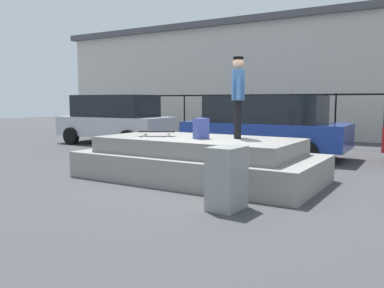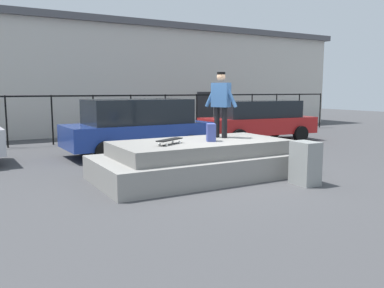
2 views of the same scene
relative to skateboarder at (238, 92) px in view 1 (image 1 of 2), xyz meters
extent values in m
plane|color=#424244|center=(-0.43, -0.60, -1.84)|extent=(60.00, 60.00, 0.00)
cube|color=gray|center=(-0.77, -0.28, -1.57)|extent=(5.07, 2.52, 0.55)
cube|color=gray|center=(-0.77, -0.28, -1.13)|extent=(4.16, 2.07, 0.33)
cylinder|color=black|center=(0.05, -0.10, -0.57)|extent=(0.14, 0.14, 0.78)
cylinder|color=black|center=(-0.05, 0.10, -0.57)|extent=(0.14, 0.14, 0.78)
cube|color=#33598C|center=(0.00, 0.00, 0.13)|extent=(0.43, 0.52, 0.61)
cylinder|color=#33598C|center=(0.13, -0.25, 0.11)|extent=(0.25, 0.36, 0.59)
cylinder|color=#33598C|center=(-0.13, 0.25, 0.11)|extent=(0.25, 0.36, 0.59)
sphere|color=tan|center=(0.00, 0.00, 0.58)|extent=(0.22, 0.22, 0.22)
cylinder|color=black|center=(0.00, 0.00, 0.68)|extent=(0.28, 0.28, 0.05)
cube|color=black|center=(-1.71, -0.50, -0.85)|extent=(0.79, 0.57, 0.02)
cylinder|color=silver|center=(-1.43, -0.46, -0.93)|extent=(0.06, 0.05, 0.06)
cylinder|color=silver|center=(-1.53, -0.28, -0.93)|extent=(0.06, 0.05, 0.06)
cylinder|color=silver|center=(-1.88, -0.72, -0.93)|extent=(0.06, 0.05, 0.06)
cylinder|color=silver|center=(-1.98, -0.54, -0.93)|extent=(0.06, 0.05, 0.06)
cube|color=#3F4C99|center=(-0.59, -0.48, -0.75)|extent=(0.30, 0.34, 0.42)
cube|color=#B7B7BC|center=(-7.00, 4.02, -1.16)|extent=(4.43, 2.08, 0.72)
cube|color=black|center=(-7.00, 4.02, -0.39)|extent=(3.11, 1.80, 0.82)
cylinder|color=black|center=(-8.39, 4.94, -1.52)|extent=(0.65, 0.25, 0.64)
cylinder|color=black|center=(-8.31, 2.99, -1.52)|extent=(0.65, 0.25, 0.64)
cylinder|color=black|center=(-5.69, 5.05, -1.52)|extent=(0.65, 0.25, 0.64)
cylinder|color=black|center=(-5.61, 3.10, -1.52)|extent=(0.65, 0.25, 0.64)
cube|color=navy|center=(-0.81, 3.63, -1.17)|extent=(4.77, 2.09, 0.70)
cube|color=black|center=(-0.81, 3.63, -0.43)|extent=(3.35, 1.82, 0.78)
cylinder|color=black|center=(-2.31, 4.58, -1.52)|extent=(0.65, 0.24, 0.64)
cylinder|color=black|center=(-2.24, 2.59, -1.52)|extent=(0.65, 0.24, 0.64)
cylinder|color=black|center=(0.61, 4.67, -1.52)|extent=(0.65, 0.24, 0.64)
cylinder|color=black|center=(0.68, 2.69, -1.52)|extent=(0.65, 0.24, 0.64)
cube|color=gray|center=(0.84, -2.15, -1.36)|extent=(0.47, 0.62, 0.97)
cylinder|color=black|center=(-12.43, 7.38, -0.89)|extent=(0.06, 0.06, 1.91)
cylinder|color=black|center=(-10.83, 7.38, -0.89)|extent=(0.06, 0.06, 1.91)
cylinder|color=black|center=(-9.23, 7.38, -0.89)|extent=(0.06, 0.06, 1.91)
cylinder|color=black|center=(-7.63, 7.38, -0.89)|extent=(0.06, 0.06, 1.91)
cylinder|color=black|center=(-6.03, 7.38, -0.89)|extent=(0.06, 0.06, 1.91)
cylinder|color=black|center=(-4.43, 7.38, -0.89)|extent=(0.06, 0.06, 1.91)
cylinder|color=black|center=(-2.83, 7.38, -0.89)|extent=(0.06, 0.06, 1.91)
cylinder|color=black|center=(-1.23, 7.38, -0.89)|extent=(0.06, 0.06, 1.91)
cylinder|color=black|center=(0.37, 7.38, -0.89)|extent=(0.06, 0.06, 1.91)
cylinder|color=black|center=(1.97, 7.38, -0.89)|extent=(0.06, 0.06, 1.91)
cube|color=black|center=(-0.43, 7.38, 0.03)|extent=(24.00, 0.04, 0.06)
cube|color=beige|center=(-0.43, 14.03, 0.72)|extent=(29.05, 8.88, 5.13)
cube|color=#4C4C51|center=(-0.43, 14.03, 3.44)|extent=(29.63, 9.33, 0.30)
camera|label=1|loc=(3.57, -7.62, -0.17)|focal=37.89mm
camera|label=2|loc=(-5.63, -8.46, 0.26)|focal=37.12mm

